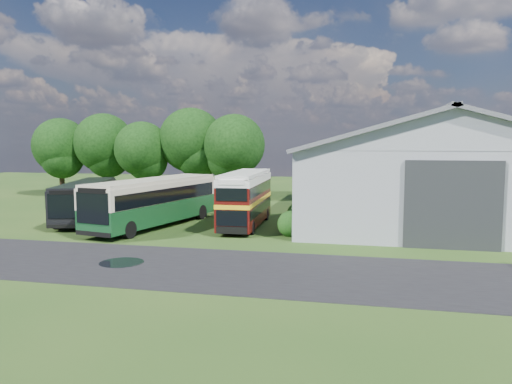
% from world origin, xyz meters
% --- Properties ---
extents(ground, '(120.00, 120.00, 0.00)m').
position_xyz_m(ground, '(0.00, 0.00, 0.00)').
color(ground, '#1D3E13').
rests_on(ground, ground).
extents(asphalt_road, '(60.00, 8.00, 0.02)m').
position_xyz_m(asphalt_road, '(3.00, -3.00, 0.00)').
color(asphalt_road, black).
rests_on(asphalt_road, ground).
extents(puddle, '(2.20, 2.20, 0.01)m').
position_xyz_m(puddle, '(-1.50, -3.00, 0.00)').
color(puddle, black).
rests_on(puddle, ground).
extents(storage_shed, '(18.80, 24.80, 8.15)m').
position_xyz_m(storage_shed, '(15.00, 15.98, 4.17)').
color(storage_shed, gray).
rests_on(storage_shed, ground).
extents(tree_far_left, '(6.12, 6.12, 8.64)m').
position_xyz_m(tree_far_left, '(-23.00, 24.00, 5.56)').
color(tree_far_left, black).
rests_on(tree_far_left, ground).
extents(tree_left_a, '(6.46, 6.46, 9.12)m').
position_xyz_m(tree_left_a, '(-18.00, 24.50, 5.87)').
color(tree_left_a, black).
rests_on(tree_left_a, ground).
extents(tree_left_b, '(5.78, 5.78, 8.16)m').
position_xyz_m(tree_left_b, '(-13.00, 23.50, 5.25)').
color(tree_left_b, black).
rests_on(tree_left_b, ground).
extents(tree_mid, '(6.80, 6.80, 9.60)m').
position_xyz_m(tree_mid, '(-8.00, 24.80, 6.18)').
color(tree_mid, black).
rests_on(tree_mid, ground).
extents(tree_right_a, '(6.26, 6.26, 8.83)m').
position_xyz_m(tree_right_a, '(-3.00, 23.80, 5.69)').
color(tree_right_a, black).
rests_on(tree_right_a, ground).
extents(shrub_front, '(1.70, 1.70, 1.70)m').
position_xyz_m(shrub_front, '(5.60, 6.00, 0.00)').
color(shrub_front, '#194714').
rests_on(shrub_front, ground).
extents(shrub_mid, '(1.60, 1.60, 1.60)m').
position_xyz_m(shrub_mid, '(5.60, 8.00, 0.00)').
color(shrub_mid, '#194714').
rests_on(shrub_mid, ground).
extents(shrub_back, '(1.80, 1.80, 1.80)m').
position_xyz_m(shrub_back, '(5.60, 10.00, 0.00)').
color(shrub_back, '#194714').
rests_on(shrub_back, ground).
extents(bus_green_single, '(5.33, 12.66, 3.40)m').
position_xyz_m(bus_green_single, '(-4.40, 7.37, 1.81)').
color(bus_green_single, black).
rests_on(bus_green_single, ground).
extents(bus_maroon_double, '(2.75, 9.16, 3.90)m').
position_xyz_m(bus_maroon_double, '(1.91, 8.90, 1.94)').
color(bus_maroon_double, black).
rests_on(bus_maroon_double, ground).
extents(bus_dark_single, '(5.50, 10.97, 2.95)m').
position_xyz_m(bus_dark_single, '(-10.70, 8.81, 1.57)').
color(bus_dark_single, black).
rests_on(bus_dark_single, ground).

